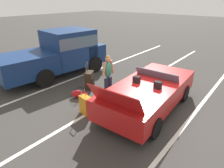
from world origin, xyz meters
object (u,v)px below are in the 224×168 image
Objects in this scene: traveler_person at (108,75)px; convertible_car at (151,91)px; duffel_bag at (80,94)px; parked_pickup_truck_near at (61,52)px; suitcase_large_black at (90,80)px; suitcase_medium_bright at (86,105)px.

convertible_car is at bearing 18.68° from traveler_person.
parked_pickup_truck_near is (1.19, 2.57, 0.95)m from duffel_bag.
duffel_bag is at bearing -108.30° from parked_pickup_truck_near.
convertible_car is 3.80× the size of suitcase_large_black.
traveler_person is (-0.11, -1.11, 0.56)m from suitcase_large_black.
convertible_car is 6.18× the size of duffel_bag.
traveler_person reaches higher than suitcase_medium_bright.
traveler_person is (0.70, -0.83, 0.77)m from duffel_bag.
parked_pickup_truck_near reaches higher than convertible_car.
duffel_bag is at bearing 67.20° from suitcase_medium_bright.
suitcase_large_black is 1.24m from traveler_person.
duffel_bag is (0.62, 0.99, -0.15)m from suitcase_medium_bright.
traveler_person is at bearing -50.09° from duffel_bag.
traveler_person is 0.32× the size of parked_pickup_truck_near.
parked_pickup_truck_near is at bearing 65.17° from duffel_bag.
duffel_bag is 0.42× the size of traveler_person.
convertible_car reaches higher than suitcase_medium_bright.
convertible_car reaches higher than suitcase_large_black.
parked_pickup_truck_near is (0.04, 4.94, 0.51)m from convertible_car.
duffel_bag is at bearing -137.78° from traveler_person.
parked_pickup_truck_near is at bearing 72.26° from suitcase_medium_bright.
traveler_person is at bearing -36.11° from suitcase_large_black.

